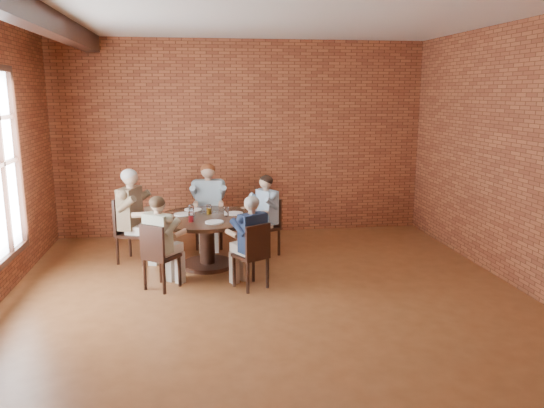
{
  "coord_description": "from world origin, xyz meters",
  "views": [
    {
      "loc": [
        -0.86,
        -5.86,
        2.5
      ],
      "look_at": [
        0.15,
        1.0,
        1.04
      ],
      "focal_mm": 35.0,
      "sensor_mm": 36.0,
      "label": 1
    }
  ],
  "objects": [
    {
      "name": "glass_c",
      "position": [
        -0.93,
        1.81,
        0.82
      ],
      "size": [
        0.07,
        0.07,
        0.14
      ],
      "primitive_type": "cylinder",
      "color": "white",
      "rests_on": "dining_table"
    },
    {
      "name": "glass_a",
      "position": [
        -0.43,
        1.6,
        0.82
      ],
      "size": [
        0.07,
        0.07,
        0.14
      ],
      "primitive_type": "cylinder",
      "color": "white",
      "rests_on": "dining_table"
    },
    {
      "name": "glass_b",
      "position": [
        -0.67,
        1.78,
        0.82
      ],
      "size": [
        0.07,
        0.07,
        0.14
      ],
      "primitive_type": "cylinder",
      "color": "white",
      "rests_on": "dining_table"
    },
    {
      "name": "diner_e",
      "position": [
        -0.18,
        0.67,
        0.61
      ],
      "size": [
        0.68,
        0.72,
        1.22
      ],
      "primitive_type": null,
      "rotation": [
        0.0,
        0.0,
        3.66
      ],
      "color": "#16233F",
      "rests_on": "floor"
    },
    {
      "name": "wall_right",
      "position": [
        3.25,
        0.0,
        1.7
      ],
      "size": [
        0.0,
        7.0,
        7.0
      ],
      "primitive_type": "plane",
      "rotation": [
        1.57,
        0.0,
        -1.57
      ],
      "color": "#984C2B",
      "rests_on": "ground"
    },
    {
      "name": "plate_a",
      "position": [
        -0.31,
        1.73,
        0.76
      ],
      "size": [
        0.26,
        0.26,
        0.01
      ],
      "primitive_type": "cylinder",
      "color": "white",
      "rests_on": "dining_table"
    },
    {
      "name": "glass_d",
      "position": [
        -0.92,
        1.73,
        0.82
      ],
      "size": [
        0.07,
        0.07,
        0.14
      ],
      "primitive_type": "cylinder",
      "color": "white",
      "rests_on": "dining_table"
    },
    {
      "name": "diner_d",
      "position": [
        -1.32,
        0.81,
        0.61
      ],
      "size": [
        0.71,
        0.73,
        1.22
      ],
      "primitive_type": null,
      "rotation": [
        0.0,
        0.0,
        2.5
      ],
      "color": "#C1AE98",
      "rests_on": "floor"
    },
    {
      "name": "wall_front",
      "position": [
        0.0,
        -3.5,
        1.7
      ],
      "size": [
        7.0,
        0.0,
        7.0
      ],
      "primitive_type": "plane",
      "rotation": [
        -1.57,
        0.0,
        0.0
      ],
      "color": "#984C2B",
      "rests_on": "ground"
    },
    {
      "name": "chair_d",
      "position": [
        -1.36,
        0.75,
        0.48
      ],
      "size": [
        0.52,
        0.52,
        0.88
      ],
      "rotation": [
        0.0,
        0.0,
        2.5
      ],
      "color": "black",
      "rests_on": "floor"
    },
    {
      "name": "plate_d",
      "position": [
        -0.62,
        1.23,
        0.76
      ],
      "size": [
        0.26,
        0.26,
        0.01
      ],
      "primitive_type": "cylinder",
      "color": "white",
      "rests_on": "dining_table"
    },
    {
      "name": "chair_b",
      "position": [
        -0.65,
        2.72,
        0.52
      ],
      "size": [
        0.47,
        0.47,
        0.96
      ],
      "rotation": [
        0.0,
        0.0,
        -0.06
      ],
      "color": "black",
      "rests_on": "floor"
    },
    {
      "name": "diner_a",
      "position": [
        0.18,
        2.07,
        0.63
      ],
      "size": [
        0.75,
        0.7,
        1.26
      ],
      "primitive_type": null,
      "rotation": [
        0.0,
        0.0,
        -1.11
      ],
      "color": "teal",
      "rests_on": "floor"
    },
    {
      "name": "smartphone",
      "position": [
        -0.35,
        1.16,
        0.75
      ],
      "size": [
        0.08,
        0.15,
        0.01
      ],
      "primitive_type": "cube",
      "rotation": [
        0.0,
        0.0,
        -0.07
      ],
      "color": "black",
      "rests_on": "dining_table"
    },
    {
      "name": "floor",
      "position": [
        0.0,
        0.0,
        0.0
      ],
      "size": [
        7.0,
        7.0,
        0.0
      ],
      "primitive_type": "plane",
      "color": "brown",
      "rests_on": "ground"
    },
    {
      "name": "diner_c",
      "position": [
        -1.77,
        2.01,
        0.7
      ],
      "size": [
        0.85,
        0.78,
        1.4
      ],
      "primitive_type": null,
      "rotation": [
        0.0,
        0.0,
        1.21
      ],
      "color": "brown",
      "rests_on": "floor"
    },
    {
      "name": "ceiling_beam",
      "position": [
        -2.45,
        0.0,
        3.27
      ],
      "size": [
        0.22,
        6.9,
        0.26
      ],
      "primitive_type": "cube",
      "color": "black",
      "rests_on": "ceiling"
    },
    {
      "name": "ceiling",
      "position": [
        0.0,
        0.0,
        3.4
      ],
      "size": [
        7.0,
        7.0,
        0.0
      ],
      "primitive_type": "plane",
      "rotation": [
        3.14,
        0.0,
        0.0
      ],
      "color": "silver",
      "rests_on": "wall_back"
    },
    {
      "name": "dining_table",
      "position": [
        -0.71,
        1.62,
        0.53
      ],
      "size": [
        1.51,
        1.51,
        0.75
      ],
      "color": "black",
      "rests_on": "floor"
    },
    {
      "name": "diner_b",
      "position": [
        -0.65,
        2.63,
        0.69
      ],
      "size": [
        0.59,
        0.71,
        1.37
      ],
      "primitive_type": null,
      "rotation": [
        0.0,
        0.0,
        -0.06
      ],
      "color": "#8BA4B1",
      "rests_on": "floor"
    },
    {
      "name": "glass_e",
      "position": [
        -0.93,
        1.6,
        0.82
      ],
      "size": [
        0.07,
        0.07,
        0.14
      ],
      "primitive_type": "cylinder",
      "color": "white",
      "rests_on": "dining_table"
    },
    {
      "name": "plate_c",
      "position": [
        -1.05,
        1.78,
        0.76
      ],
      "size": [
        0.26,
        0.26,
        0.01
      ],
      "primitive_type": "cylinder",
      "color": "white",
      "rests_on": "dining_table"
    },
    {
      "name": "chair_c",
      "position": [
        -1.86,
        2.04,
        0.52
      ],
      "size": [
        0.59,
        0.59,
        0.97
      ],
      "rotation": [
        0.0,
        0.0,
        1.21
      ],
      "color": "black",
      "rests_on": "floor"
    },
    {
      "name": "chair_a",
      "position": [
        0.25,
        2.1,
        0.49
      ],
      "size": [
        0.52,
        0.52,
        0.89
      ],
      "rotation": [
        0.0,
        0.0,
        -1.11
      ],
      "color": "black",
      "rests_on": "floor"
    },
    {
      "name": "glass_f",
      "position": [
        -0.93,
        1.32,
        0.82
      ],
      "size": [
        0.07,
        0.07,
        0.14
      ],
      "primitive_type": "cylinder",
      "color": "white",
      "rests_on": "dining_table"
    },
    {
      "name": "plate_b",
      "position": [
        -0.91,
        2.08,
        0.76
      ],
      "size": [
        0.26,
        0.26,
        0.01
      ],
      "primitive_type": "cylinder",
      "color": "white",
      "rests_on": "dining_table"
    },
    {
      "name": "wall_back",
      "position": [
        0.0,
        3.5,
        1.7
      ],
      "size": [
        7.0,
        0.0,
        7.0
      ],
      "primitive_type": "plane",
      "rotation": [
        1.57,
        0.0,
        0.0
      ],
      "color": "#984C2B",
      "rests_on": "ground"
    },
    {
      "name": "chair_e",
      "position": [
        -0.15,
        0.61,
        0.48
      ],
      "size": [
        0.51,
        0.51,
        0.87
      ],
      "rotation": [
        0.0,
        0.0,
        3.66
      ],
      "color": "black",
      "rests_on": "floor"
    }
  ]
}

